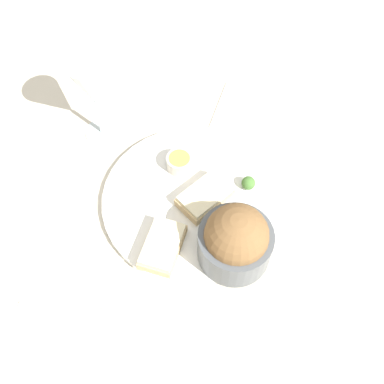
{
  "coord_description": "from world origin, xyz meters",
  "views": [
    {
      "loc": [
        0.42,
        0.08,
        0.73
      ],
      "look_at": [
        0.0,
        0.0,
        0.03
      ],
      "focal_mm": 45.0,
      "sensor_mm": 36.0,
      "label": 1
    }
  ],
  "objects_px": {
    "cheese_toast_near": "(204,199)",
    "wine_glass": "(91,86)",
    "salad_bowl": "(236,240)",
    "fork": "(77,309)",
    "sauce_ramekin": "(179,162)",
    "napkin": "(245,110)",
    "cheese_toast_far": "(163,246)"
  },
  "relations": [
    {
      "from": "cheese_toast_near",
      "to": "wine_glass",
      "type": "relative_size",
      "value": 0.59
    },
    {
      "from": "salad_bowl",
      "to": "fork",
      "type": "distance_m",
      "value": 0.27
    },
    {
      "from": "salad_bowl",
      "to": "cheese_toast_near",
      "type": "relative_size",
      "value": 1.1
    },
    {
      "from": "sauce_ramekin",
      "to": "cheese_toast_near",
      "type": "distance_m",
      "value": 0.09
    },
    {
      "from": "wine_glass",
      "to": "napkin",
      "type": "xyz_separation_m",
      "value": [
        -0.11,
        0.26,
        -0.12
      ]
    },
    {
      "from": "cheese_toast_far",
      "to": "wine_glass",
      "type": "height_order",
      "value": "wine_glass"
    },
    {
      "from": "napkin",
      "to": "fork",
      "type": "bearing_deg",
      "value": -23.68
    },
    {
      "from": "sauce_ramekin",
      "to": "cheese_toast_near",
      "type": "relative_size",
      "value": 0.43
    },
    {
      "from": "cheese_toast_near",
      "to": "fork",
      "type": "height_order",
      "value": "cheese_toast_near"
    },
    {
      "from": "sauce_ramekin",
      "to": "napkin",
      "type": "distance_m",
      "value": 0.19
    },
    {
      "from": "cheese_toast_far",
      "to": "fork",
      "type": "distance_m",
      "value": 0.16
    },
    {
      "from": "sauce_ramekin",
      "to": "fork",
      "type": "distance_m",
      "value": 0.3
    },
    {
      "from": "salad_bowl",
      "to": "napkin",
      "type": "height_order",
      "value": "salad_bowl"
    },
    {
      "from": "cheese_toast_near",
      "to": "wine_glass",
      "type": "xyz_separation_m",
      "value": [
        -0.12,
        -0.22,
        0.1
      ]
    },
    {
      "from": "salad_bowl",
      "to": "cheese_toast_near",
      "type": "bearing_deg",
      "value": -142.99
    },
    {
      "from": "sauce_ramekin",
      "to": "cheese_toast_far",
      "type": "bearing_deg",
      "value": 2.67
    },
    {
      "from": "sauce_ramekin",
      "to": "fork",
      "type": "bearing_deg",
      "value": -19.46
    },
    {
      "from": "cheese_toast_far",
      "to": "fork",
      "type": "height_order",
      "value": "cheese_toast_far"
    },
    {
      "from": "cheese_toast_near",
      "to": "cheese_toast_far",
      "type": "distance_m",
      "value": 0.11
    },
    {
      "from": "cheese_toast_near",
      "to": "wine_glass",
      "type": "bearing_deg",
      "value": -119.07
    },
    {
      "from": "fork",
      "to": "wine_glass",
      "type": "bearing_deg",
      "value": -169.37
    },
    {
      "from": "cheese_toast_near",
      "to": "napkin",
      "type": "relative_size",
      "value": 0.8
    },
    {
      "from": "salad_bowl",
      "to": "sauce_ramekin",
      "type": "xyz_separation_m",
      "value": [
        -0.15,
        -0.12,
        -0.03
      ]
    },
    {
      "from": "napkin",
      "to": "wine_glass",
      "type": "bearing_deg",
      "value": -68.05
    },
    {
      "from": "wine_glass",
      "to": "fork",
      "type": "xyz_separation_m",
      "value": [
        0.34,
        0.06,
        -0.12
      ]
    },
    {
      "from": "sauce_ramekin",
      "to": "cheese_toast_far",
      "type": "height_order",
      "value": "sauce_ramekin"
    },
    {
      "from": "salad_bowl",
      "to": "napkin",
      "type": "xyz_separation_m",
      "value": [
        -0.31,
        -0.02,
        -0.06
      ]
    },
    {
      "from": "salad_bowl",
      "to": "napkin",
      "type": "distance_m",
      "value": 0.32
    },
    {
      "from": "cheese_toast_far",
      "to": "fork",
      "type": "xyz_separation_m",
      "value": [
        0.12,
        -0.11,
        -0.02
      ]
    },
    {
      "from": "cheese_toast_far",
      "to": "napkin",
      "type": "height_order",
      "value": "cheese_toast_far"
    },
    {
      "from": "cheese_toast_near",
      "to": "wine_glass",
      "type": "distance_m",
      "value": 0.27
    },
    {
      "from": "wine_glass",
      "to": "cheese_toast_near",
      "type": "bearing_deg",
      "value": 60.93
    }
  ]
}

